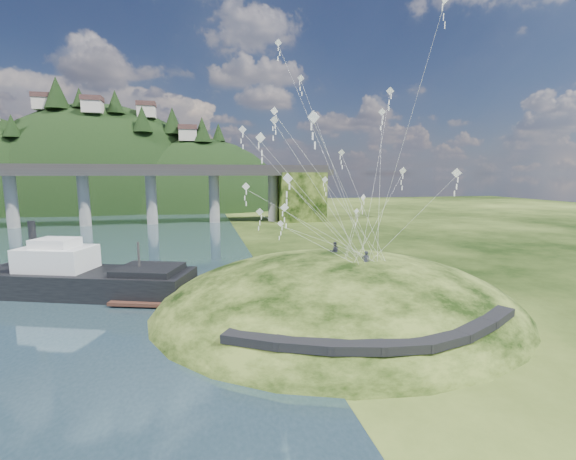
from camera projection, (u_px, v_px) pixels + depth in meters
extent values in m
plane|color=black|center=(259.00, 321.00, 33.40)|extent=(320.00, 320.00, 0.00)
ellipsoid|color=black|center=(337.00, 321.00, 37.32)|extent=(36.00, 32.00, 13.00)
cube|color=black|center=(254.00, 338.00, 25.06)|extent=(4.32, 3.62, 0.71)
cube|color=black|center=(305.00, 344.00, 24.13)|extent=(4.10, 2.97, 0.61)
cube|color=black|center=(356.00, 346.00, 23.82)|extent=(3.85, 2.37, 0.62)
cube|color=black|center=(403.00, 345.00, 24.06)|extent=(3.62, 1.83, 0.66)
cube|color=black|center=(444.00, 339.00, 24.91)|extent=(3.82, 2.27, 0.68)
cube|color=black|center=(474.00, 328.00, 26.48)|extent=(4.11, 2.97, 0.71)
cube|color=black|center=(495.00, 316.00, 28.63)|extent=(4.26, 3.43, 0.66)
cube|color=#2D2B2B|center=(4.00, 166.00, 91.93)|extent=(160.00, 0.40, 1.20)
cylinder|color=gray|center=(11.00, 200.00, 89.48)|extent=(2.60, 2.60, 13.00)
cylinder|color=gray|center=(84.00, 199.00, 92.91)|extent=(2.60, 2.60, 13.00)
cylinder|color=gray|center=(151.00, 199.00, 96.33)|extent=(2.60, 2.60, 13.00)
cylinder|color=gray|center=(214.00, 198.00, 99.76)|extent=(2.60, 2.60, 13.00)
cylinder|color=gray|center=(273.00, 197.00, 103.18)|extent=(2.60, 2.60, 13.00)
cube|color=black|center=(300.00, 197.00, 104.84)|extent=(12.00, 11.00, 13.00)
ellipsoid|color=black|center=(106.00, 223.00, 146.96)|extent=(96.00, 68.00, 88.00)
ellipsoid|color=black|center=(200.00, 233.00, 147.56)|extent=(76.00, 56.00, 72.00)
cone|color=black|center=(11.00, 126.00, 118.46)|extent=(5.29, 5.29, 6.96)
cone|color=black|center=(56.00, 93.00, 127.26)|extent=(8.01, 8.01, 10.54)
cone|color=black|center=(79.00, 98.00, 128.46)|extent=(4.97, 4.97, 6.54)
cone|color=black|center=(115.00, 102.00, 129.22)|extent=(5.83, 5.83, 7.67)
cone|color=black|center=(142.00, 119.00, 127.30)|extent=(6.47, 6.47, 8.51)
cone|color=black|center=(172.00, 121.00, 135.90)|extent=(7.13, 7.13, 9.38)
cone|color=black|center=(202.00, 130.00, 133.84)|extent=(6.56, 6.56, 8.63)
cone|color=black|center=(218.00, 132.00, 140.56)|extent=(4.88, 4.88, 6.42)
cube|color=beige|center=(44.00, 104.00, 129.85)|extent=(6.00, 5.00, 4.00)
cube|color=#52322F|center=(43.00, 96.00, 129.46)|extent=(6.40, 5.40, 1.60)
cube|color=beige|center=(93.00, 107.00, 126.14)|extent=(6.00, 5.00, 4.00)
cube|color=#52322F|center=(92.00, 99.00, 125.75)|extent=(6.40, 5.40, 1.60)
cube|color=beige|center=(147.00, 112.00, 135.47)|extent=(6.00, 5.00, 4.00)
cube|color=#52322F|center=(146.00, 104.00, 135.08)|extent=(6.40, 5.40, 1.60)
cube|color=beige|center=(188.00, 135.00, 133.98)|extent=(6.00, 5.00, 4.00)
cube|color=#52322F|center=(188.00, 128.00, 133.59)|extent=(6.40, 5.40, 1.60)
cube|color=black|center=(86.00, 283.00, 40.45)|extent=(23.00, 13.08, 2.63)
cube|color=silver|center=(57.00, 260.00, 40.45)|extent=(8.15, 6.54, 2.83)
cube|color=silver|center=(56.00, 244.00, 40.20)|extent=(4.82, 4.20, 1.21)
cube|color=black|center=(149.00, 270.00, 39.43)|extent=(7.40, 6.78, 0.61)
cylinder|color=black|center=(32.00, 232.00, 40.30)|extent=(0.71, 0.71, 2.43)
cylinder|color=#2D2B2B|center=(139.00, 257.00, 39.36)|extent=(0.24, 0.24, 3.03)
cube|color=#381E17|center=(175.00, 303.00, 36.80)|extent=(12.57, 5.73, 0.31)
cylinder|color=#381E17|center=(121.00, 304.00, 37.29)|extent=(0.27, 0.27, 0.90)
cylinder|color=#381E17|center=(148.00, 304.00, 37.06)|extent=(0.27, 0.27, 0.90)
cylinder|color=#381E17|center=(175.00, 305.00, 36.83)|extent=(0.27, 0.27, 0.90)
cylinder|color=#381E17|center=(203.00, 306.00, 36.60)|extent=(0.27, 0.27, 0.90)
cylinder|color=#381E17|center=(230.00, 307.00, 36.37)|extent=(0.27, 0.27, 0.90)
imported|color=#282935|center=(366.00, 251.00, 34.22)|extent=(0.78, 0.57, 1.95)
imported|color=#282935|center=(335.00, 242.00, 38.42)|extent=(1.00, 0.80, 1.97)
cube|color=silver|center=(288.00, 178.00, 29.89)|extent=(0.68, 0.61, 0.86)
cube|color=silver|center=(288.00, 186.00, 29.97)|extent=(0.11, 0.07, 0.50)
cube|color=silver|center=(288.00, 194.00, 30.06)|extent=(0.11, 0.07, 0.50)
cube|color=silver|center=(288.00, 202.00, 30.15)|extent=(0.11, 0.07, 0.50)
cube|color=silver|center=(325.00, 180.00, 38.98)|extent=(0.69, 0.23, 0.67)
cube|color=silver|center=(325.00, 184.00, 39.05)|extent=(0.09, 0.05, 0.40)
cube|color=silver|center=(325.00, 189.00, 39.12)|extent=(0.09, 0.05, 0.40)
cube|color=silver|center=(325.00, 194.00, 39.19)|extent=(0.09, 0.05, 0.40)
cube|color=silver|center=(246.00, 187.00, 42.18)|extent=(0.89, 0.21, 0.88)
cube|color=silver|center=(246.00, 192.00, 42.27)|extent=(0.12, 0.04, 0.51)
cube|color=silver|center=(246.00, 198.00, 42.37)|extent=(0.12, 0.04, 0.51)
cube|color=silver|center=(246.00, 204.00, 42.46)|extent=(0.12, 0.04, 0.51)
cube|color=silver|center=(356.00, 211.00, 44.01)|extent=(0.69, 0.26, 0.70)
cube|color=silver|center=(356.00, 216.00, 44.08)|extent=(0.09, 0.06, 0.41)
cube|color=silver|center=(356.00, 220.00, 44.15)|extent=(0.09, 0.06, 0.41)
cube|color=silver|center=(356.00, 224.00, 44.23)|extent=(0.09, 0.06, 0.41)
cube|color=silver|center=(301.00, 78.00, 38.05)|extent=(0.68, 0.26, 0.67)
cube|color=silver|center=(301.00, 83.00, 38.12)|extent=(0.09, 0.02, 0.40)
cube|color=silver|center=(301.00, 88.00, 38.19)|extent=(0.09, 0.02, 0.40)
cube|color=silver|center=(301.00, 94.00, 38.26)|extent=(0.09, 0.02, 0.40)
cube|color=silver|center=(278.00, 43.00, 35.52)|extent=(0.68, 0.21, 0.67)
cube|color=silver|center=(278.00, 48.00, 35.59)|extent=(0.09, 0.04, 0.39)
cube|color=silver|center=(278.00, 54.00, 35.66)|extent=(0.09, 0.04, 0.39)
cube|color=silver|center=(278.00, 59.00, 35.72)|extent=(0.09, 0.04, 0.39)
cube|color=silver|center=(260.00, 138.00, 27.81)|extent=(0.77, 0.16, 0.76)
cube|color=silver|center=(261.00, 145.00, 27.88)|extent=(0.10, 0.05, 0.44)
cube|color=silver|center=(261.00, 153.00, 27.96)|extent=(0.10, 0.05, 0.44)
cube|color=silver|center=(261.00, 160.00, 28.04)|extent=(0.10, 0.05, 0.44)
cube|color=silver|center=(363.00, 197.00, 41.15)|extent=(0.70, 0.36, 0.75)
cube|color=silver|center=(363.00, 202.00, 41.23)|extent=(0.09, 0.07, 0.44)
cube|color=silver|center=(363.00, 207.00, 41.31)|extent=(0.09, 0.07, 0.44)
cube|color=silver|center=(363.00, 212.00, 41.38)|extent=(0.09, 0.07, 0.44)
cube|color=silver|center=(260.00, 212.00, 36.91)|extent=(0.75, 0.25, 0.73)
cube|color=silver|center=(260.00, 217.00, 36.99)|extent=(0.10, 0.05, 0.43)
cube|color=silver|center=(260.00, 223.00, 37.07)|extent=(0.10, 0.05, 0.43)
cube|color=silver|center=(260.00, 228.00, 37.14)|extent=(0.10, 0.05, 0.43)
cube|color=silver|center=(382.00, 112.00, 41.78)|extent=(0.74, 0.41, 0.79)
cube|color=silver|center=(382.00, 117.00, 41.87)|extent=(0.11, 0.04, 0.47)
cube|color=silver|center=(382.00, 123.00, 41.95)|extent=(0.11, 0.04, 0.47)
cube|color=silver|center=(382.00, 128.00, 42.04)|extent=(0.11, 0.04, 0.47)
cube|color=silver|center=(242.00, 129.00, 34.50)|extent=(0.70, 0.21, 0.71)
cube|color=silver|center=(243.00, 135.00, 34.58)|extent=(0.09, 0.02, 0.41)
cube|color=silver|center=(243.00, 141.00, 34.65)|extent=(0.09, 0.02, 0.41)
cube|color=silver|center=(243.00, 147.00, 34.72)|extent=(0.09, 0.02, 0.41)
cube|color=silver|center=(342.00, 153.00, 44.74)|extent=(0.79, 0.30, 0.77)
cube|color=silver|center=(342.00, 157.00, 44.82)|extent=(0.10, 0.04, 0.46)
cube|color=silver|center=(341.00, 162.00, 44.90)|extent=(0.10, 0.04, 0.46)
cube|color=silver|center=(341.00, 167.00, 44.98)|extent=(0.10, 0.04, 0.46)
cube|color=silver|center=(281.00, 224.00, 38.41)|extent=(0.66, 0.22, 0.67)
cube|color=silver|center=(281.00, 228.00, 38.48)|extent=(0.09, 0.02, 0.39)
cube|color=silver|center=(281.00, 233.00, 38.55)|extent=(0.09, 0.02, 0.39)
cube|color=silver|center=(281.00, 238.00, 38.62)|extent=(0.09, 0.02, 0.39)
cube|color=silver|center=(445.00, 7.00, 27.25)|extent=(0.10, 0.08, 0.48)
cube|color=silver|center=(444.00, 16.00, 27.33)|extent=(0.10, 0.08, 0.48)
cube|color=silver|center=(444.00, 25.00, 27.42)|extent=(0.10, 0.08, 0.48)
cube|color=silver|center=(403.00, 171.00, 41.91)|extent=(0.87, 0.28, 0.85)
cube|color=silver|center=(403.00, 177.00, 42.00)|extent=(0.11, 0.06, 0.51)
cube|color=silver|center=(402.00, 182.00, 42.09)|extent=(0.11, 0.06, 0.51)
cube|color=silver|center=(402.00, 188.00, 42.18)|extent=(0.11, 0.06, 0.51)
cube|color=silver|center=(314.00, 117.00, 26.40)|extent=(0.73, 0.59, 0.86)
cube|color=silver|center=(313.00, 127.00, 26.49)|extent=(0.12, 0.06, 0.52)
cube|color=silver|center=(313.00, 136.00, 26.59)|extent=(0.12, 0.06, 0.52)
cube|color=silver|center=(313.00, 145.00, 26.68)|extent=(0.12, 0.06, 0.52)
cube|color=silver|center=(457.00, 173.00, 32.13)|extent=(0.74, 0.40, 0.80)
cube|color=silver|center=(456.00, 180.00, 32.21)|extent=(0.10, 0.05, 0.46)
cube|color=silver|center=(456.00, 187.00, 32.30)|extent=(0.10, 0.05, 0.46)
cube|color=silver|center=(455.00, 193.00, 32.38)|extent=(0.10, 0.05, 0.46)
cube|color=silver|center=(274.00, 120.00, 31.46)|extent=(0.68, 0.26, 0.66)
cube|color=silver|center=(274.00, 126.00, 31.53)|extent=(0.09, 0.03, 0.40)
cube|color=silver|center=(274.00, 132.00, 31.60)|extent=(0.09, 0.03, 0.40)
cube|color=silver|center=(274.00, 138.00, 31.67)|extent=(0.09, 0.03, 0.40)
cube|color=silver|center=(274.00, 111.00, 32.05)|extent=(0.67, 0.15, 0.67)
cube|color=silver|center=(274.00, 117.00, 32.12)|extent=(0.09, 0.05, 0.39)
cube|color=silver|center=(274.00, 123.00, 32.18)|extent=(0.09, 0.05, 0.39)
cube|color=silver|center=(274.00, 129.00, 32.25)|extent=(0.09, 0.05, 0.39)
cube|color=silver|center=(390.00, 91.00, 43.08)|extent=(0.86, 0.33, 0.87)
cube|color=silver|center=(390.00, 97.00, 43.17)|extent=(0.12, 0.03, 0.52)
cube|color=silver|center=(390.00, 103.00, 43.26)|extent=(0.12, 0.03, 0.52)
cube|color=silver|center=(389.00, 108.00, 43.35)|extent=(0.12, 0.03, 0.52)
cube|color=silver|center=(284.00, 208.00, 29.02)|extent=(0.67, 0.18, 0.66)
cube|color=silver|center=(284.00, 214.00, 29.09)|extent=(0.09, 0.03, 0.39)
cube|color=silver|center=(285.00, 220.00, 29.16)|extent=(0.09, 0.03, 0.39)
cube|color=silver|center=(285.00, 226.00, 29.23)|extent=(0.09, 0.03, 0.39)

